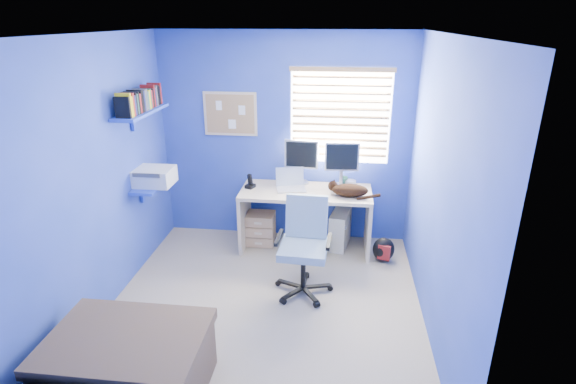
# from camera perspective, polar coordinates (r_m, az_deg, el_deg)

# --- Properties ---
(floor) EXTENTS (3.00, 3.20, 0.00)m
(floor) POSITION_cam_1_polar(r_m,az_deg,el_deg) (4.50, -2.95, -14.32)
(floor) COLOR tan
(floor) RESTS_ON ground
(ceiling) EXTENTS (3.00, 3.20, 0.00)m
(ceiling) POSITION_cam_1_polar(r_m,az_deg,el_deg) (3.66, -3.73, 19.39)
(ceiling) COLOR white
(ceiling) RESTS_ON wall_back
(wall_back) EXTENTS (3.00, 0.01, 2.50)m
(wall_back) POSITION_cam_1_polar(r_m,az_deg,el_deg) (5.42, -0.41, 6.66)
(wall_back) COLOR #2740A7
(wall_back) RESTS_ON ground
(wall_front) EXTENTS (3.00, 0.01, 2.50)m
(wall_front) POSITION_cam_1_polar(r_m,az_deg,el_deg) (2.51, -9.64, -12.07)
(wall_front) COLOR #2740A7
(wall_front) RESTS_ON ground
(wall_left) EXTENTS (0.01, 3.20, 2.50)m
(wall_left) POSITION_cam_1_polar(r_m,az_deg,el_deg) (4.41, -22.87, 1.49)
(wall_left) COLOR #2740A7
(wall_left) RESTS_ON ground
(wall_right) EXTENTS (0.01, 3.20, 2.50)m
(wall_right) POSITION_cam_1_polar(r_m,az_deg,el_deg) (3.95, 18.69, -0.17)
(wall_right) COLOR #2740A7
(wall_right) RESTS_ON ground
(desk) EXTENTS (1.52, 0.65, 0.74)m
(desk) POSITION_cam_1_polar(r_m,az_deg,el_deg) (5.37, 2.23, -3.51)
(desk) COLOR beige
(desk) RESTS_ON floor
(laptop) EXTENTS (0.38, 0.33, 0.22)m
(laptop) POSITION_cam_1_polar(r_m,az_deg,el_deg) (5.21, 0.38, 1.45)
(laptop) COLOR silver
(laptop) RESTS_ON desk
(monitor_left) EXTENTS (0.41, 0.15, 0.54)m
(monitor_left) POSITION_cam_1_polar(r_m,az_deg,el_deg) (5.37, 1.70, 3.83)
(monitor_left) COLOR silver
(monitor_left) RESTS_ON desk
(monitor_right) EXTENTS (0.41, 0.15, 0.54)m
(monitor_right) POSITION_cam_1_polar(r_m,az_deg,el_deg) (5.31, 6.82, 3.49)
(monitor_right) COLOR silver
(monitor_right) RESTS_ON desk
(phone) EXTENTS (0.12, 0.14, 0.17)m
(phone) POSITION_cam_1_polar(r_m,az_deg,el_deg) (5.29, -4.84, 1.40)
(phone) COLOR black
(phone) RESTS_ON desk
(mug) EXTENTS (0.10, 0.09, 0.10)m
(mug) POSITION_cam_1_polar(r_m,az_deg,el_deg) (5.42, 7.06, 1.38)
(mug) COLOR #28634D
(mug) RESTS_ON desk
(cd_spindle) EXTENTS (0.13, 0.13, 0.07)m
(cd_spindle) POSITION_cam_1_polar(r_m,az_deg,el_deg) (5.40, 7.94, 1.12)
(cd_spindle) COLOR silver
(cd_spindle) RESTS_ON desk
(cat) EXTENTS (0.46, 0.36, 0.14)m
(cat) POSITION_cam_1_polar(r_m,az_deg,el_deg) (5.07, 7.89, 0.22)
(cat) COLOR black
(cat) RESTS_ON desk
(tower_pc) EXTENTS (0.27, 0.47, 0.45)m
(tower_pc) POSITION_cam_1_polar(r_m,az_deg,el_deg) (5.50, 6.63, -4.67)
(tower_pc) COLOR beige
(tower_pc) RESTS_ON floor
(drawer_boxes) EXTENTS (0.35, 0.28, 0.41)m
(drawer_boxes) POSITION_cam_1_polar(r_m,az_deg,el_deg) (5.54, -3.56, -4.62)
(drawer_boxes) COLOR tan
(drawer_boxes) RESTS_ON floor
(yellow_book) EXTENTS (0.03, 0.17, 0.24)m
(yellow_book) POSITION_cam_1_polar(r_m,az_deg,el_deg) (5.37, 5.06, -6.54)
(yellow_book) COLOR yellow
(yellow_book) RESTS_ON floor
(backpack) EXTENTS (0.30, 0.26, 0.29)m
(backpack) POSITION_cam_1_polar(r_m,az_deg,el_deg) (5.28, 12.03, -7.14)
(backpack) COLOR black
(backpack) RESTS_ON floor
(bed_corner) EXTENTS (1.07, 0.76, 0.51)m
(bed_corner) POSITION_cam_1_polar(r_m,az_deg,el_deg) (3.69, -19.44, -20.02)
(bed_corner) COLOR brown
(bed_corner) RESTS_ON floor
(office_chair) EXTENTS (0.59, 0.59, 0.97)m
(office_chair) POSITION_cam_1_polar(r_m,az_deg,el_deg) (4.55, 2.04, -8.43)
(office_chair) COLOR black
(office_chair) RESTS_ON floor
(window_blinds) EXTENTS (1.15, 0.05, 1.10)m
(window_blinds) POSITION_cam_1_polar(r_m,az_deg,el_deg) (5.28, 6.65, 9.47)
(window_blinds) COLOR white
(window_blinds) RESTS_ON ground
(corkboard) EXTENTS (0.64, 0.02, 0.52)m
(corkboard) POSITION_cam_1_polar(r_m,az_deg,el_deg) (5.45, -7.34, 9.81)
(corkboard) COLOR beige
(corkboard) RESTS_ON ground
(wall_shelves) EXTENTS (0.42, 0.90, 1.05)m
(wall_shelves) POSITION_cam_1_polar(r_m,az_deg,el_deg) (4.94, -17.57, 6.40)
(wall_shelves) COLOR blue
(wall_shelves) RESTS_ON ground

